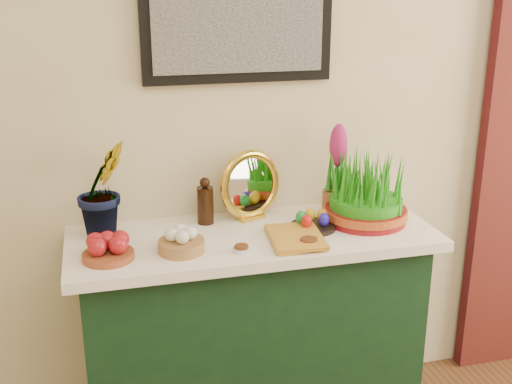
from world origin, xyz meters
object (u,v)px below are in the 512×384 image
(hyacinth_green, at_px, (102,174))
(wheatgrass_sabzeh, at_px, (366,193))
(sideboard, at_px, (253,338))
(mirror, at_px, (250,186))
(book, at_px, (270,239))

(hyacinth_green, distance_m, wheatgrass_sabzeh, 1.02)
(sideboard, bearing_deg, mirror, 79.62)
(mirror, height_order, book, mirror)
(sideboard, relative_size, hyacinth_green, 2.69)
(sideboard, height_order, mirror, mirror)
(sideboard, bearing_deg, book, -72.15)
(sideboard, xyz_separation_m, wheatgrass_sabzeh, (0.46, 0.00, 0.58))
(mirror, bearing_deg, sideboard, -100.38)
(hyacinth_green, xyz_separation_m, wheatgrass_sabzeh, (1.01, -0.11, -0.12))
(sideboard, xyz_separation_m, book, (0.04, -0.12, 0.48))
(mirror, bearing_deg, wheatgrass_sabzeh, -19.56)
(sideboard, height_order, wheatgrass_sabzeh, wheatgrass_sabzeh)
(sideboard, height_order, hyacinth_green, hyacinth_green)
(hyacinth_green, relative_size, book, 1.89)
(book, bearing_deg, mirror, 96.77)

